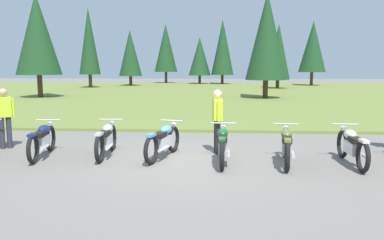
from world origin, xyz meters
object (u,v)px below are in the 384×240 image
Objects in this scene: motorcycle_silver at (106,139)px; motorcycle_olive at (286,145)px; rider_checking_bike at (4,115)px; motorcycle_navy at (42,140)px; motorcycle_british_green at (223,144)px; motorcycle_sky_blue at (163,141)px; motorcycle_cream at (352,146)px; rider_in_hivis_vest at (217,118)px.

motorcycle_silver is 1.00× the size of motorcycle_olive.
rider_checking_bike reaches higher than motorcycle_silver.
motorcycle_british_green is at bearing -3.57° from motorcycle_navy.
motorcycle_sky_blue is (1.47, -0.11, 0.00)m from motorcycle_silver.
motorcycle_olive is 1.00× the size of motorcycle_cream.
rider_in_hivis_vest is (-0.13, 0.98, 0.51)m from motorcycle_british_green.
motorcycle_cream is (7.49, -0.27, 0.00)m from motorcycle_navy.
motorcycle_sky_blue and motorcycle_cream have the same top height.
motorcycle_navy is at bearing -170.96° from rider_in_hivis_vest.
motorcycle_cream is at bearing -4.79° from motorcycle_sky_blue.
motorcycle_olive is at bearing -0.96° from motorcycle_british_green.
motorcycle_silver and motorcycle_olive have the same top height.
rider_checking_bike is (-7.47, 1.25, 0.51)m from motorcycle_olive.
motorcycle_silver and motorcycle_british_green have the same top height.
rider_checking_bike is (-5.99, 1.22, 0.51)m from motorcycle_british_green.
motorcycle_silver and motorcycle_sky_blue have the same top height.
motorcycle_british_green is at bearing -11.53° from rider_checking_bike.
rider_in_hivis_vest reaches higher than motorcycle_british_green.
motorcycle_navy is at bearing -177.99° from motorcycle_sky_blue.
motorcycle_british_green is 1.48m from motorcycle_olive.
motorcycle_sky_blue is 1.54m from rider_in_hivis_vest.
motorcycle_sky_blue is at bearing 175.21° from motorcycle_cream.
motorcycle_olive is at bearing -7.99° from motorcycle_sky_blue.
motorcycle_silver is at bearing 175.36° from motorcycle_cream.
motorcycle_navy is 1.00× the size of motorcycle_british_green.
rider_in_hivis_vest reaches higher than motorcycle_navy.
motorcycle_british_green is 6.14m from rider_checking_bike.
motorcycle_cream is (5.91, -0.48, 0.00)m from motorcycle_silver.
motorcycle_navy and motorcycle_sky_blue have the same top height.
motorcycle_silver is at bearing 7.73° from motorcycle_navy.
rider_in_hivis_vest is at bearing -2.40° from rider_checking_bike.
motorcycle_cream is at bearing 1.54° from motorcycle_olive.
motorcycle_olive is (1.48, -0.02, 0.00)m from motorcycle_british_green.
motorcycle_cream is 3.30m from rider_in_hivis_vest.
motorcycle_sky_blue is at bearing -10.44° from rider_checking_bike.
motorcycle_navy is 1.83m from rider_checking_bike.
motorcycle_cream is (2.98, 0.02, 0.00)m from motorcycle_british_green.
rider_checking_bike is at bearing 172.34° from motorcycle_cream.
motorcycle_navy is 4.51m from motorcycle_british_green.
motorcycle_silver is 5.93m from motorcycle_cream.
motorcycle_british_green is at bearing 179.04° from motorcycle_olive.
motorcycle_navy is 1.00× the size of motorcycle_olive.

